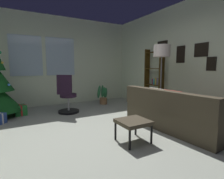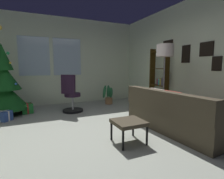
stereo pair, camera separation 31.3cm
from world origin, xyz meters
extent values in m
cube|color=#A1A698|center=(0.00, 0.00, -0.05)|extent=(5.06, 6.13, 0.10)
cube|color=silver|center=(0.00, 3.12, 1.43)|extent=(5.06, 0.10, 2.87)
cube|color=silver|center=(-0.88, 3.06, 1.58)|extent=(0.90, 0.03, 1.20)
cube|color=silver|center=(0.13, 3.06, 1.58)|extent=(0.90, 0.03, 1.20)
cube|color=silver|center=(2.58, 0.00, 1.43)|extent=(0.10, 6.13, 2.87)
cube|color=black|center=(2.52, 0.28, 1.56)|extent=(0.02, 0.24, 0.43)
cube|color=black|center=(2.52, -0.28, 1.63)|extent=(0.02, 0.33, 0.31)
cube|color=black|center=(2.52, 0.92, 1.81)|extent=(0.02, 0.37, 0.34)
cube|color=black|center=(2.52, -0.53, 1.31)|extent=(0.02, 0.21, 0.30)
cube|color=#423A2A|center=(1.63, -0.41, 0.21)|extent=(1.07, 2.11, 0.42)
cube|color=#423A2A|center=(1.23, -0.44, 0.61)|extent=(0.32, 2.07, 0.38)
cube|color=#423A2A|center=(1.57, 0.54, 0.52)|extent=(0.95, 0.20, 0.20)
cube|color=red|center=(1.36, -0.49, 0.59)|extent=(0.15, 0.41, 0.40)
cube|color=beige|center=(1.33, -0.11, 0.59)|extent=(0.16, 0.40, 0.41)
cube|color=#423A2A|center=(0.43, -0.53, 0.34)|extent=(0.49, 0.48, 0.06)
cylinder|color=black|center=(0.22, -0.74, 0.16)|extent=(0.04, 0.04, 0.31)
cylinder|color=black|center=(0.65, -0.74, 0.16)|extent=(0.04, 0.04, 0.31)
cylinder|color=black|center=(0.22, -0.33, 0.16)|extent=(0.04, 0.04, 0.31)
cylinder|color=black|center=(0.65, -0.33, 0.16)|extent=(0.04, 0.04, 0.31)
cylinder|color=#4C331E|center=(-1.64, 2.25, 0.08)|extent=(0.12, 0.12, 0.16)
cone|color=#134D1B|center=(-1.64, 2.25, 0.50)|extent=(1.12, 1.12, 0.68)
cone|color=#134D1B|center=(-1.64, 2.25, 1.00)|extent=(0.81, 0.81, 0.68)
cone|color=#134D1B|center=(-1.64, 2.25, 1.50)|extent=(0.49, 0.49, 0.68)
sphere|color=gold|center=(-1.46, 2.14, 1.35)|extent=(0.05, 0.05, 0.05)
sphere|color=blue|center=(-1.36, 2.04, 0.82)|extent=(0.06, 0.06, 0.06)
sphere|color=#1E8C4C|center=(-1.50, 2.20, 1.59)|extent=(0.08, 0.08, 0.08)
cube|color=#1E722D|center=(-1.15, 2.24, 0.13)|extent=(0.32, 0.39, 0.25)
cube|color=red|center=(-1.15, 2.24, 0.13)|extent=(0.09, 0.36, 0.26)
cube|color=red|center=(-1.15, 2.24, 0.13)|extent=(0.28, 0.08, 0.26)
cube|color=#2D4C99|center=(-1.62, 1.68, 0.11)|extent=(0.38, 0.37, 0.23)
cube|color=silver|center=(-1.62, 1.68, 0.11)|extent=(0.19, 0.22, 0.24)
cube|color=silver|center=(-1.62, 1.68, 0.11)|extent=(0.25, 0.22, 0.24)
cylinder|color=black|center=(0.02, 1.84, 0.03)|extent=(0.56, 0.56, 0.06)
cylinder|color=#B2B2B7|center=(0.02, 1.84, 0.27)|extent=(0.05, 0.05, 0.42)
cylinder|color=black|center=(0.02, 1.84, 0.48)|extent=(0.44, 0.44, 0.09)
cube|color=black|center=(-0.12, 1.71, 0.79)|extent=(0.35, 0.35, 0.52)
cube|color=#38280B|center=(2.31, 0.70, 0.88)|extent=(0.18, 0.04, 1.77)
cube|color=#38280B|center=(2.31, 1.30, 0.88)|extent=(0.18, 0.04, 1.77)
cube|color=#38280B|center=(2.31, 1.00, 0.25)|extent=(0.18, 0.56, 0.02)
cube|color=#38280B|center=(2.31, 1.00, 0.72)|extent=(0.18, 0.56, 0.02)
cube|color=#38280B|center=(2.31, 1.00, 1.19)|extent=(0.18, 0.56, 0.02)
cube|color=#38280B|center=(2.31, 1.00, 1.67)|extent=(0.18, 0.56, 0.02)
cube|color=#A22E16|center=(2.32, 0.79, 0.33)|extent=(0.15, 0.05, 0.14)
cube|color=navy|center=(2.33, 0.86, 0.34)|extent=(0.14, 0.08, 0.15)
cube|color=beige|center=(2.33, 0.94, 0.34)|extent=(0.13, 0.05, 0.15)
cube|color=#2A6134|center=(2.32, 1.02, 0.33)|extent=(0.16, 0.08, 0.14)
cube|color=#792E6B|center=(2.33, 1.11, 0.37)|extent=(0.15, 0.07, 0.21)
cube|color=#BA6D34|center=(2.32, 1.20, 0.35)|extent=(0.15, 0.07, 0.18)
cube|color=#504B5C|center=(2.33, 0.80, 0.84)|extent=(0.14, 0.07, 0.20)
cube|color=olive|center=(2.33, 0.88, 0.83)|extent=(0.14, 0.06, 0.20)
cube|color=teal|center=(2.32, 0.94, 0.82)|extent=(0.15, 0.06, 0.17)
cube|color=maroon|center=(2.33, 1.00, 0.82)|extent=(0.14, 0.06, 0.17)
cylinder|color=slate|center=(1.85, 0.27, 0.01)|extent=(0.28, 0.28, 0.03)
cylinder|color=slate|center=(1.85, 0.27, 0.76)|extent=(0.03, 0.03, 1.45)
cylinder|color=silver|center=(1.85, 0.27, 1.62)|extent=(0.38, 0.38, 0.28)
cylinder|color=#906743|center=(1.34, 2.36, 0.10)|extent=(0.25, 0.25, 0.21)
ellipsoid|color=#276B3D|center=(1.38, 2.49, 0.42)|extent=(0.19, 0.23, 0.44)
ellipsoid|color=#276B3D|center=(1.20, 2.40, 0.42)|extent=(0.22, 0.20, 0.45)
ellipsoid|color=#276B3D|center=(1.43, 2.44, 0.38)|extent=(0.17, 0.21, 0.37)
ellipsoid|color=#276B3D|center=(1.43, 2.35, 0.38)|extent=(0.13, 0.18, 0.37)
camera|label=1|loc=(-1.23, -2.75, 1.24)|focal=27.53mm
camera|label=2|loc=(-0.95, -2.89, 1.24)|focal=27.53mm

